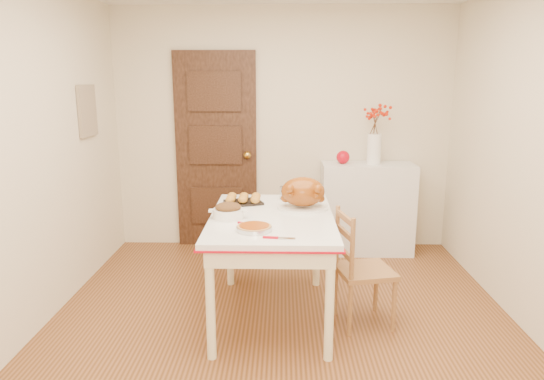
{
  "coord_description": "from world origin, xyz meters",
  "views": [
    {
      "loc": [
        0.0,
        -3.11,
        1.77
      ],
      "look_at": [
        -0.08,
        0.36,
        0.98
      ],
      "focal_mm": 32.13,
      "sensor_mm": 36.0,
      "label": 1
    }
  ],
  "objects_px": {
    "chair_oak": "(365,268)",
    "pumpkin_pie": "(254,227)",
    "turkey_platter": "(303,193)",
    "sideboard": "(367,208)",
    "kitchen_table": "(272,267)"
  },
  "relations": [
    {
      "from": "pumpkin_pie",
      "to": "chair_oak",
      "type": "bearing_deg",
      "value": 19.25
    },
    {
      "from": "turkey_platter",
      "to": "kitchen_table",
      "type": "bearing_deg",
      "value": -146.7
    },
    {
      "from": "sideboard",
      "to": "pumpkin_pie",
      "type": "height_order",
      "value": "sideboard"
    },
    {
      "from": "sideboard",
      "to": "kitchen_table",
      "type": "height_order",
      "value": "sideboard"
    },
    {
      "from": "turkey_platter",
      "to": "sideboard",
      "type": "bearing_deg",
      "value": 55.9
    },
    {
      "from": "chair_oak",
      "to": "pumpkin_pie",
      "type": "height_order",
      "value": "chair_oak"
    },
    {
      "from": "pumpkin_pie",
      "to": "sideboard",
      "type": "bearing_deg",
      "value": 60.01
    },
    {
      "from": "sideboard",
      "to": "turkey_platter",
      "type": "distance_m",
      "value": 1.54
    },
    {
      "from": "sideboard",
      "to": "pumpkin_pie",
      "type": "xyz_separation_m",
      "value": [
        -1.06,
        -1.84,
        0.36
      ]
    },
    {
      "from": "chair_oak",
      "to": "kitchen_table",
      "type": "bearing_deg",
      "value": 70.55
    },
    {
      "from": "sideboard",
      "to": "kitchen_table",
      "type": "bearing_deg",
      "value": -122.88
    },
    {
      "from": "sideboard",
      "to": "turkey_platter",
      "type": "bearing_deg",
      "value": -119.15
    },
    {
      "from": "kitchen_table",
      "to": "turkey_platter",
      "type": "bearing_deg",
      "value": 38.25
    },
    {
      "from": "kitchen_table",
      "to": "pumpkin_pie",
      "type": "relative_size",
      "value": 5.67
    },
    {
      "from": "chair_oak",
      "to": "sideboard",
      "type": "bearing_deg",
      "value": -21.82
    }
  ]
}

